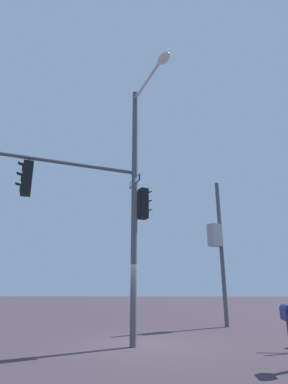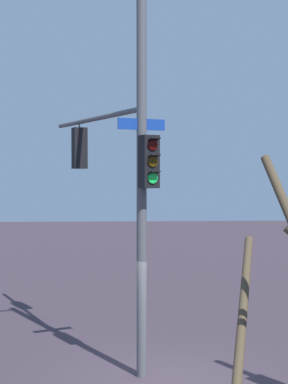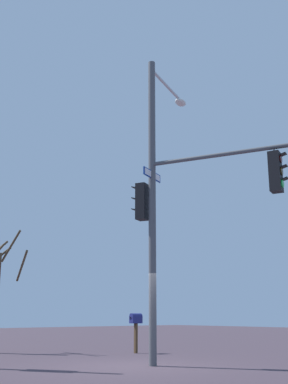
# 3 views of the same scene
# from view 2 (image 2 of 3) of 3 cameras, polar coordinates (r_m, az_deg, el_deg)

# --- Properties ---
(ground_plane) EXTENTS (80.00, 80.00, 0.00)m
(ground_plane) POSITION_cam_2_polar(r_m,az_deg,el_deg) (12.85, 1.86, -18.09)
(ground_plane) COLOR #3C3039
(main_signal_pole_assembly) EXTENTS (3.16, 6.03, 9.14)m
(main_signal_pole_assembly) POSITION_cam_2_polar(r_m,az_deg,el_deg) (12.93, -2.39, 5.12)
(main_signal_pole_assembly) COLOR #4C4F54
(main_signal_pole_assembly) RESTS_ON ground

